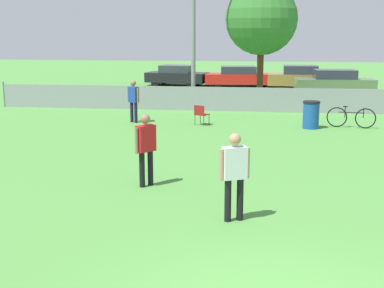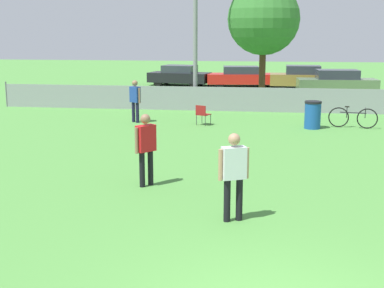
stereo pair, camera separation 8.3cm
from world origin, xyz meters
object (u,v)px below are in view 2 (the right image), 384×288
(parked_car_red, at_px, (241,77))
(trash_bin, at_px, (313,115))
(parked_car_olive, at_px, (337,82))
(tree_near_pole, at_px, (264,19))
(player_receiver_white, at_px, (234,170))
(parked_car_tan, at_px, (303,77))
(player_thrower_red, at_px, (146,144))
(parked_car_dark, at_px, (180,75))
(bicycle_sideline, at_px, (353,118))
(folding_chair_sideline, at_px, (203,113))
(spectator_in_blue, at_px, (135,98))

(parked_car_red, bearing_deg, trash_bin, -83.22)
(parked_car_olive, bearing_deg, tree_near_pole, -133.49)
(player_receiver_white, distance_m, parked_car_olive, 22.54)
(tree_near_pole, xyz_separation_m, player_receiver_white, (-0.27, -16.97, -3.15))
(parked_car_tan, bearing_deg, parked_car_olive, -61.15)
(player_thrower_red, xyz_separation_m, parked_car_dark, (-3.19, 23.80, -0.34))
(player_thrower_red, bearing_deg, parked_car_dark, 46.81)
(player_receiver_white, distance_m, bicycle_sideline, 11.42)
(folding_chair_sideline, bearing_deg, spectator_in_blue, 19.55)
(trash_bin, height_order, parked_car_olive, parked_car_olive)
(tree_near_pole, relative_size, folding_chair_sideline, 7.56)
(bicycle_sideline, height_order, parked_car_dark, parked_car_dark)
(bicycle_sideline, distance_m, parked_car_tan, 14.62)
(player_thrower_red, height_order, trash_bin, player_thrower_red)
(player_receiver_white, bearing_deg, parked_car_red, 67.86)
(player_receiver_white, height_order, parked_car_red, player_receiver_white)
(tree_near_pole, relative_size, player_thrower_red, 3.46)
(folding_chair_sideline, bearing_deg, parked_car_tan, -82.58)
(player_receiver_white, relative_size, parked_car_red, 0.38)
(parked_car_red, bearing_deg, parked_car_dark, 174.38)
(spectator_in_blue, relative_size, parked_car_dark, 0.39)
(parked_car_red, bearing_deg, folding_chair_sideline, -98.42)
(parked_car_red, distance_m, parked_car_olive, 6.93)
(player_thrower_red, bearing_deg, tree_near_pole, 29.86)
(parked_car_olive, bearing_deg, bicycle_sideline, -97.45)
(player_thrower_red, xyz_separation_m, spectator_in_blue, (-2.46, 8.74, -0.02))
(tree_near_pole, relative_size, bicycle_sideline, 3.32)
(player_receiver_white, xyz_separation_m, parked_car_tan, (2.75, 25.34, -0.32))
(trash_bin, relative_size, parked_car_olive, 0.22)
(parked_car_tan, bearing_deg, parked_car_dark, 176.64)
(trash_bin, distance_m, parked_car_tan, 14.93)
(spectator_in_blue, distance_m, bicycle_sideline, 8.44)
(player_thrower_red, xyz_separation_m, parked_car_olive, (6.69, 20.00, -0.32))
(player_receiver_white, relative_size, parked_car_olive, 0.37)
(player_receiver_white, height_order, trash_bin, player_receiver_white)
(bicycle_sideline, height_order, parked_car_tan, parked_car_tan)
(parked_car_red, bearing_deg, bicycle_sideline, -77.63)
(spectator_in_blue, bearing_deg, player_receiver_white, 146.94)
(bicycle_sideline, height_order, parked_car_olive, parked_car_olive)
(parked_car_tan, height_order, parked_car_olive, parked_car_tan)
(folding_chair_sideline, bearing_deg, parked_car_olive, -94.20)
(trash_bin, xyz_separation_m, parked_car_dark, (-7.63, 15.47, 0.15))
(tree_near_pole, relative_size, parked_car_tan, 1.43)
(player_thrower_red, bearing_deg, player_receiver_white, -94.56)
(spectator_in_blue, distance_m, folding_chair_sideline, 2.80)
(parked_car_dark, bearing_deg, tree_near_pole, -47.01)
(trash_bin, bearing_deg, folding_chair_sideline, 177.92)
(player_thrower_red, distance_m, parked_car_red, 23.85)
(tree_near_pole, distance_m, parked_car_olive, 7.49)
(tree_near_pole, height_order, folding_chair_sideline, tree_near_pole)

